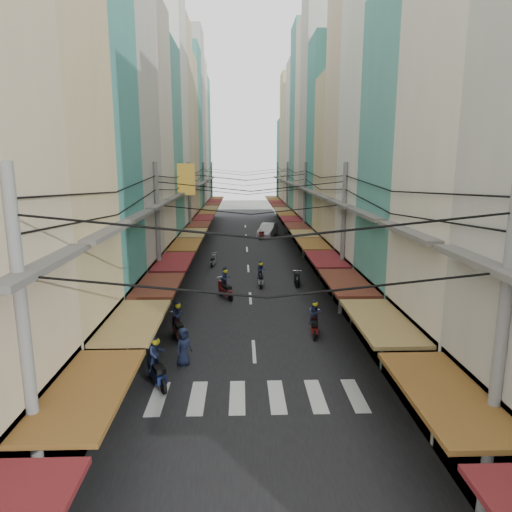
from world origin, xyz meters
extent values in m
plane|color=slate|center=(0.00, 0.00, 0.00)|extent=(160.00, 160.00, 0.00)
cube|color=black|center=(0.00, 20.00, 0.01)|extent=(10.00, 80.00, 0.02)
cube|color=gray|center=(-6.50, 20.00, 0.03)|extent=(3.00, 80.00, 0.06)
cube|color=gray|center=(6.50, 20.00, 0.03)|extent=(3.00, 80.00, 0.06)
cube|color=silver|center=(-3.50, -6.00, 0.03)|extent=(0.55, 2.40, 0.01)
cube|color=silver|center=(-2.10, -6.00, 0.03)|extent=(0.55, 2.40, 0.01)
cube|color=silver|center=(-0.70, -6.00, 0.03)|extent=(0.55, 2.40, 0.01)
cube|color=silver|center=(0.70, -6.00, 0.03)|extent=(0.55, 2.40, 0.01)
cube|color=silver|center=(2.10, -6.00, 0.03)|extent=(0.55, 2.40, 0.01)
cube|color=silver|center=(3.50, -6.00, 0.03)|extent=(0.55, 2.40, 0.01)
cube|color=black|center=(-5.60, -10.98, 1.60)|extent=(1.20, 4.53, 3.20)
cube|color=brown|center=(-4.10, -10.98, 3.00)|extent=(1.80, 4.34, 0.12)
cube|color=#595651|center=(-4.75, -10.98, 6.00)|extent=(0.50, 4.24, 0.15)
cube|color=black|center=(-5.60, -6.27, 1.60)|extent=(1.20, 4.52, 3.20)
cube|color=olive|center=(-4.10, -6.27, 3.00)|extent=(1.80, 4.33, 0.12)
cube|color=#595651|center=(-4.75, -6.27, 6.00)|extent=(0.50, 4.23, 0.15)
cube|color=teal|center=(-8.00, -1.76, 9.62)|extent=(6.00, 4.30, 19.25)
cube|color=black|center=(-5.60, -1.76, 1.60)|extent=(1.20, 4.13, 3.20)
cube|color=#542418|center=(-4.10, -1.76, 3.00)|extent=(1.80, 3.96, 0.12)
cube|color=#595651|center=(-4.75, -1.76, 6.00)|extent=(0.50, 3.87, 0.15)
cube|color=#ABA99D|center=(-8.00, 2.96, 10.47)|extent=(6.00, 5.14, 20.93)
cube|color=black|center=(-5.60, 2.96, 1.60)|extent=(1.20, 4.94, 3.20)
cube|color=#5C171A|center=(-4.10, 2.96, 3.00)|extent=(1.80, 4.73, 0.12)
cube|color=#595651|center=(-4.75, 2.96, 6.00)|extent=(0.50, 4.63, 0.15)
cube|color=beige|center=(-8.00, 8.00, 8.72)|extent=(6.00, 4.95, 17.43)
cube|color=black|center=(-5.60, 8.00, 1.60)|extent=(1.20, 4.75, 3.20)
cube|color=brown|center=(-4.10, 8.00, 3.00)|extent=(1.80, 4.56, 0.12)
cube|color=#595651|center=(-4.75, 8.00, 6.00)|extent=(0.50, 4.46, 0.15)
cube|color=teal|center=(-8.00, 12.98, 8.16)|extent=(6.00, 4.99, 16.32)
cube|color=black|center=(-5.60, 12.98, 1.60)|extent=(1.20, 4.80, 3.20)
cube|color=olive|center=(-4.10, 12.98, 3.00)|extent=(1.80, 4.60, 0.12)
cube|color=#595651|center=(-4.75, 12.98, 6.00)|extent=(0.50, 4.50, 0.15)
cube|color=silver|center=(-8.00, 17.80, 11.44)|extent=(6.00, 4.65, 22.87)
cube|color=black|center=(-5.60, 17.80, 1.60)|extent=(1.20, 4.46, 3.20)
cube|color=#542418|center=(-4.10, 17.80, 3.00)|extent=(1.80, 4.27, 0.12)
cube|color=#595651|center=(-4.75, 17.80, 6.00)|extent=(0.50, 4.18, 0.15)
cube|color=#CBB58F|center=(-8.00, 22.57, 10.29)|extent=(6.00, 4.89, 20.58)
cube|color=black|center=(-5.60, 22.57, 1.60)|extent=(1.20, 4.70, 3.20)
cube|color=#5C171A|center=(-4.10, 22.57, 3.00)|extent=(1.80, 4.50, 0.12)
cube|color=#595651|center=(-4.75, 22.57, 6.00)|extent=(0.50, 4.40, 0.15)
cube|color=tan|center=(-8.00, 27.27, 9.22)|extent=(6.00, 4.52, 18.44)
cube|color=black|center=(-5.60, 27.27, 1.60)|extent=(1.20, 4.34, 3.20)
cube|color=brown|center=(-4.10, 27.27, 3.00)|extent=(1.80, 4.16, 0.12)
cube|color=#595651|center=(-4.75, 27.27, 6.00)|extent=(0.50, 4.07, 0.15)
cube|color=teal|center=(-8.00, 32.13, 10.31)|extent=(6.00, 5.20, 20.63)
cube|color=black|center=(-5.60, 32.13, 1.60)|extent=(1.20, 4.99, 3.20)
cube|color=olive|center=(-4.10, 32.13, 3.00)|extent=(1.80, 4.78, 0.12)
cube|color=#595651|center=(-4.75, 32.13, 6.00)|extent=(0.50, 4.68, 0.15)
cube|color=#ABA99D|center=(-8.00, 37.20, 11.85)|extent=(6.00, 4.94, 23.70)
cube|color=black|center=(-5.60, 37.20, 1.60)|extent=(1.20, 4.74, 3.20)
cube|color=#542418|center=(-4.10, 37.20, 3.00)|extent=(1.80, 4.55, 0.12)
cube|color=#595651|center=(-4.75, 37.20, 6.00)|extent=(0.50, 4.45, 0.15)
cube|color=beige|center=(-8.00, 42.14, 10.56)|extent=(6.00, 4.96, 21.12)
cube|color=black|center=(-5.60, 42.14, 1.60)|extent=(1.20, 4.76, 3.20)
cube|color=#5C171A|center=(-4.10, 42.14, 3.00)|extent=(1.80, 4.56, 0.12)
cube|color=#595651|center=(-4.75, 42.14, 6.00)|extent=(0.50, 4.46, 0.15)
cube|color=teal|center=(-8.00, 47.14, 9.95)|extent=(6.00, 5.04, 19.90)
cube|color=black|center=(-5.60, 47.14, 1.60)|extent=(1.20, 4.84, 3.20)
cube|color=brown|center=(-4.10, 47.14, 3.00)|extent=(1.80, 4.64, 0.12)
cube|color=#595651|center=(-4.75, 47.14, 6.00)|extent=(0.50, 4.54, 0.15)
cube|color=brown|center=(-4.40, 12.00, 7.00)|extent=(1.20, 0.40, 2.20)
cube|color=black|center=(5.60, -11.40, 1.60)|extent=(1.20, 4.54, 3.20)
cube|color=brown|center=(4.10, -11.40, 3.00)|extent=(1.80, 4.35, 0.12)
cube|color=#595651|center=(4.75, -11.40, 6.00)|extent=(0.50, 4.25, 0.15)
cube|color=black|center=(5.60, -6.55, 1.60)|extent=(1.20, 4.78, 3.20)
cube|color=olive|center=(4.10, -6.55, 3.00)|extent=(1.80, 4.58, 0.12)
cube|color=#595651|center=(4.75, -6.55, 6.00)|extent=(0.50, 4.48, 0.15)
cube|color=teal|center=(8.00, -1.55, 7.54)|extent=(6.00, 5.03, 15.08)
cube|color=black|center=(5.60, -1.55, 1.60)|extent=(1.20, 4.83, 3.20)
cube|color=#542418|center=(4.10, -1.55, 3.00)|extent=(1.80, 4.63, 0.12)
cube|color=#595651|center=(4.75, -1.55, 6.00)|extent=(0.50, 4.53, 0.15)
cube|color=silver|center=(8.00, 3.36, 10.83)|extent=(6.00, 4.79, 21.66)
cube|color=black|center=(5.60, 3.36, 1.60)|extent=(1.20, 4.60, 3.20)
cube|color=#5C171A|center=(4.10, 3.36, 3.00)|extent=(1.80, 4.41, 0.12)
cube|color=#595651|center=(4.75, 3.36, 6.00)|extent=(0.50, 4.31, 0.15)
cube|color=#CBB58F|center=(8.00, 8.02, 10.37)|extent=(6.00, 4.52, 20.74)
cube|color=black|center=(5.60, 8.02, 1.60)|extent=(1.20, 4.34, 3.20)
cube|color=brown|center=(4.10, 8.02, 3.00)|extent=(1.80, 4.16, 0.12)
cube|color=#595651|center=(4.75, 8.02, 6.00)|extent=(0.50, 4.07, 0.15)
cube|color=tan|center=(8.00, 12.34, 7.06)|extent=(6.00, 4.12, 14.13)
cube|color=black|center=(5.60, 12.34, 1.60)|extent=(1.20, 3.96, 3.20)
cube|color=olive|center=(4.10, 12.34, 3.00)|extent=(1.80, 3.79, 0.12)
cube|color=#595651|center=(4.75, 12.34, 6.00)|extent=(0.50, 3.71, 0.15)
cube|color=teal|center=(8.00, 16.61, 8.84)|extent=(6.00, 4.40, 17.68)
cube|color=black|center=(5.60, 16.61, 1.60)|extent=(1.20, 4.23, 3.20)
cube|color=#542418|center=(4.10, 16.61, 3.00)|extent=(1.80, 4.05, 0.12)
cube|color=#595651|center=(4.75, 16.61, 6.00)|extent=(0.50, 3.96, 0.15)
cube|color=#ABA99D|center=(8.00, 21.13, 11.30)|extent=(6.00, 4.64, 22.59)
cube|color=black|center=(5.60, 21.13, 1.60)|extent=(1.20, 4.45, 3.20)
cube|color=#5C171A|center=(4.10, 21.13, 3.00)|extent=(1.80, 4.26, 0.12)
cube|color=#595651|center=(4.75, 21.13, 6.00)|extent=(0.50, 4.17, 0.15)
cube|color=beige|center=(8.00, 25.45, 10.63)|extent=(6.00, 4.00, 21.25)
cube|color=black|center=(5.60, 25.45, 1.60)|extent=(1.20, 3.84, 3.20)
cube|color=brown|center=(4.10, 25.45, 3.00)|extent=(1.80, 3.68, 0.12)
cube|color=#595651|center=(4.75, 25.45, 6.00)|extent=(0.50, 3.60, 0.15)
cube|color=teal|center=(8.00, 29.95, 11.16)|extent=(6.00, 5.01, 22.33)
cube|color=black|center=(5.60, 29.95, 1.60)|extent=(1.20, 4.81, 3.20)
cube|color=olive|center=(4.10, 29.95, 3.00)|extent=(1.80, 4.61, 0.12)
cube|color=#595651|center=(4.75, 29.95, 6.00)|extent=(0.50, 4.51, 0.15)
cube|color=silver|center=(8.00, 34.96, 9.86)|extent=(6.00, 5.00, 19.71)
cube|color=black|center=(5.60, 34.96, 1.60)|extent=(1.20, 4.80, 3.20)
cube|color=#542418|center=(4.10, 34.96, 3.00)|extent=(1.80, 4.60, 0.12)
cube|color=#595651|center=(4.75, 34.96, 6.00)|extent=(0.50, 4.50, 0.15)
cube|color=#CBB58F|center=(8.00, 39.61, 8.43)|extent=(6.00, 4.32, 16.86)
cube|color=black|center=(5.60, 39.61, 1.60)|extent=(1.20, 4.15, 3.20)
cube|color=#5C171A|center=(4.10, 39.61, 3.00)|extent=(1.80, 3.97, 0.12)
cube|color=#595651|center=(4.75, 39.61, 6.00)|extent=(0.50, 3.89, 0.15)
cube|color=tan|center=(8.00, 43.94, 9.98)|extent=(6.00, 4.33, 19.96)
cube|color=black|center=(5.60, 43.94, 1.60)|extent=(1.20, 4.16, 3.20)
cube|color=brown|center=(4.10, 43.94, 3.00)|extent=(1.80, 3.99, 0.12)
cube|color=#595651|center=(4.75, 43.94, 6.00)|extent=(0.50, 3.90, 0.15)
cube|color=teal|center=(8.00, 48.54, 7.17)|extent=(6.00, 4.88, 14.34)
cube|color=black|center=(5.60, 48.54, 1.60)|extent=(1.20, 4.68, 3.20)
cube|color=olive|center=(4.10, 48.54, 3.00)|extent=(1.80, 4.49, 0.12)
cube|color=#595651|center=(4.75, 48.54, 6.00)|extent=(0.50, 4.39, 0.15)
cylinder|color=slate|center=(-4.90, -12.00, 4.10)|extent=(0.26, 0.26, 8.20)
cylinder|color=slate|center=(4.90, -12.00, 4.10)|extent=(0.26, 0.26, 8.20)
cylinder|color=slate|center=(-4.90, 3.00, 4.10)|extent=(0.26, 0.26, 8.20)
cylinder|color=slate|center=(4.90, 3.00, 4.10)|extent=(0.26, 0.26, 8.20)
cylinder|color=slate|center=(-4.90, 18.00, 4.10)|extent=(0.26, 0.26, 8.20)
cylinder|color=slate|center=(4.90, 18.00, 4.10)|extent=(0.26, 0.26, 8.20)
cylinder|color=slate|center=(-4.90, 33.00, 4.10)|extent=(0.26, 0.26, 8.20)
cylinder|color=slate|center=(4.90, 33.00, 4.10)|extent=(0.26, 0.26, 8.20)
cylinder|color=slate|center=(-4.90, 48.00, 4.10)|extent=(0.26, 0.26, 8.20)
cylinder|color=slate|center=(4.90, 48.00, 4.10)|extent=(0.26, 0.26, 8.20)
imported|color=silver|center=(2.48, 30.01, 0.00)|extent=(5.48, 3.36, 1.81)
imported|color=black|center=(5.99, -1.83, 0.00)|extent=(1.83, 1.09, 1.18)
cylinder|color=black|center=(-3.68, -4.30, 0.28)|extent=(0.11, 0.56, 0.56)
cylinder|color=black|center=(-3.68, -5.70, 0.28)|extent=(0.11, 0.56, 0.56)
cube|color=#131E48|center=(-3.68, -5.00, 0.45)|extent=(0.37, 1.24, 0.30)
cube|color=black|center=(-3.68, -5.27, 0.78)|extent=(0.34, 0.59, 0.19)
cube|color=#131E48|center=(-3.68, -4.41, 0.70)|extent=(0.32, 0.30, 0.59)
imported|color=#20294C|center=(-3.68, -5.00, 0.59)|extent=(0.57, 0.40, 1.43)
sphere|color=yellow|center=(-3.68, -5.00, 1.67)|extent=(0.30, 0.30, 0.30)
cylinder|color=black|center=(2.96, 0.44, 0.25)|extent=(0.10, 0.51, 0.51)
cylinder|color=black|center=(2.96, -0.83, 0.25)|extent=(0.10, 0.51, 0.51)
cube|color=maroon|center=(2.96, -0.19, 0.41)|extent=(0.33, 1.13, 0.27)
cube|color=black|center=(2.96, -0.44, 0.70)|extent=(0.31, 0.54, 0.18)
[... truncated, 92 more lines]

